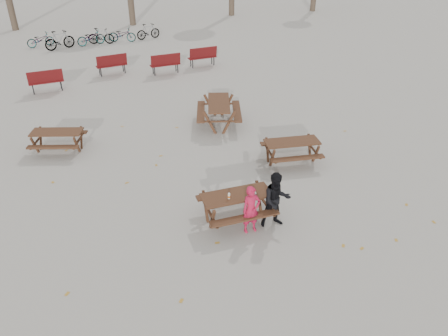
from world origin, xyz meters
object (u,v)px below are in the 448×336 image
object	(u,v)px
child	(251,210)
main_picnic_table	(237,200)
soda_bottle	(229,196)
food_tray	(253,193)
adult	(276,200)
picnic_table_east	(291,151)
picnic_table_north	(58,141)
picnic_table_far	(219,113)

from	to	relation	value
child	main_picnic_table	bearing A→B (deg)	104.19
soda_bottle	food_tray	bearing A→B (deg)	0.48
adult	main_picnic_table	bearing A→B (deg)	153.29
adult	picnic_table_east	size ratio (longest dim) A/B	0.88
picnic_table_north	picnic_table_far	bearing A→B (deg)	21.09
food_tray	soda_bottle	xyz separation A→B (m)	(-0.64, -0.01, 0.05)
food_tray	child	world-z (taller)	child
picnic_table_far	picnic_table_north	bearing A→B (deg)	110.41
main_picnic_table	soda_bottle	world-z (taller)	soda_bottle
main_picnic_table	adult	distance (m)	1.03
adult	picnic_table_far	xyz separation A→B (m)	(0.61, 6.45, -0.32)
main_picnic_table	picnic_table_east	world-z (taller)	main_picnic_table
food_tray	picnic_table_north	distance (m)	7.40
food_tray	child	size ratio (longest dim) A/B	0.14
food_tray	picnic_table_east	distance (m)	3.41
food_tray	adult	distance (m)	0.64
food_tray	child	bearing A→B (deg)	-115.11
child	picnic_table_north	xyz separation A→B (m)	(-4.51, 6.14, -0.29)
food_tray	picnic_table_east	bearing A→B (deg)	46.13
picnic_table_far	picnic_table_east	bearing A→B (deg)	-143.32
food_tray	soda_bottle	world-z (taller)	soda_bottle
food_tray	adult	xyz separation A→B (m)	(0.47, -0.43, -0.03)
picnic_table_east	main_picnic_table	bearing A→B (deg)	-131.73
child	picnic_table_far	xyz separation A→B (m)	(1.30, 6.48, -0.20)
adult	picnic_table_far	world-z (taller)	adult
food_tray	soda_bottle	size ratio (longest dim) A/B	1.06
soda_bottle	adult	distance (m)	1.19
soda_bottle	adult	xyz separation A→B (m)	(1.11, -0.43, -0.09)
main_picnic_table	picnic_table_east	size ratio (longest dim) A/B	1.04
child	picnic_table_east	world-z (taller)	child
adult	picnic_table_far	size ratio (longest dim) A/B	0.74
main_picnic_table	food_tray	xyz separation A→B (m)	(0.39, -0.11, 0.21)
food_tray	adult	size ratio (longest dim) A/B	0.12
main_picnic_table	child	world-z (taller)	child
soda_bottle	picnic_table_north	bearing A→B (deg)	125.71
soda_bottle	picnic_table_far	size ratio (longest dim) A/B	0.08
soda_bottle	picnic_table_north	distance (m)	7.02
adult	picnic_table_east	world-z (taller)	adult
picnic_table_east	adult	bearing A→B (deg)	-115.29
main_picnic_table	child	size ratio (longest dim) A/B	1.39
main_picnic_table	child	bearing A→B (deg)	-73.52
soda_bottle	child	xyz separation A→B (m)	(0.42, -0.46, -0.20)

